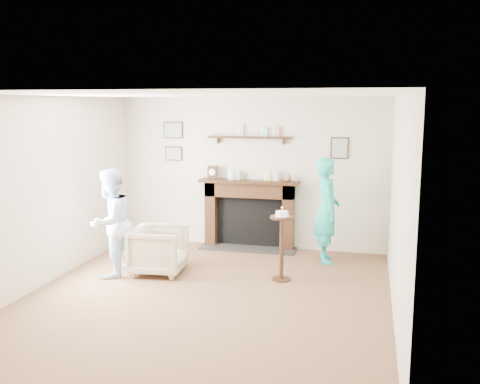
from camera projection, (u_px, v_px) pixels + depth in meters
The scene contains 6 objects.
ground at pixel (207, 297), 6.71m from camera, with size 5.00×5.00×0.00m, color brown.
room_shell at pixel (221, 162), 7.10m from camera, with size 4.54×5.02×2.52m.
armchair at pixel (159, 273), 7.66m from camera, with size 0.72×0.74×0.67m, color tan.
man at pixel (113, 275), 7.54m from camera, with size 0.74×0.57×1.52m, color #ACB9D7.
woman at pixel (325, 261), 8.22m from camera, with size 0.59×0.38×1.61m, color #1DA8A4.
pedestal_table at pixel (282, 235), 7.25m from camera, with size 0.32×0.32×1.03m.
Camera 1 is at (1.93, -6.12, 2.40)m, focal length 40.00 mm.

